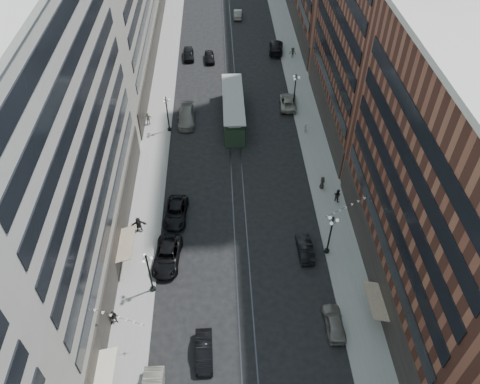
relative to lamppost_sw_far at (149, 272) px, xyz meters
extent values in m
plane|color=black|center=(9.20, 32.00, -3.10)|extent=(220.00, 220.00, 0.00)
cube|color=gray|center=(-1.80, 42.00, -3.02)|extent=(4.00, 180.00, 0.15)
cube|color=gray|center=(20.20, 42.00, -3.02)|extent=(4.00, 180.00, 0.15)
cube|color=#2D2D33|center=(8.50, 42.00, -3.09)|extent=(0.12, 180.00, 0.02)
cube|color=#2D2D33|center=(9.90, 42.00, -3.09)|extent=(0.12, 180.00, 0.02)
cube|color=#9B9689|center=(-7.80, 5.00, 10.90)|extent=(8.00, 36.00, 28.00)
cube|color=brown|center=(26.20, 0.00, 8.90)|extent=(8.00, 30.00, 24.00)
cylinder|color=black|center=(0.00, 0.00, -2.80)|extent=(0.56, 0.56, 0.30)
cylinder|color=black|center=(0.00, 0.00, -0.35)|extent=(0.18, 0.18, 5.20)
sphere|color=black|center=(0.00, 0.00, 2.45)|extent=(0.24, 0.24, 0.24)
sphere|color=white|center=(0.45, 0.00, 2.05)|extent=(0.36, 0.36, 0.36)
sphere|color=white|center=(-0.22, 0.39, 2.05)|extent=(0.36, 0.36, 0.36)
sphere|color=white|center=(-0.22, -0.39, 2.05)|extent=(0.36, 0.36, 0.36)
cylinder|color=black|center=(0.00, 27.00, -2.80)|extent=(0.56, 0.56, 0.30)
cylinder|color=black|center=(0.00, 27.00, -0.35)|extent=(0.18, 0.18, 5.20)
sphere|color=black|center=(0.00, 27.00, 2.45)|extent=(0.24, 0.24, 0.24)
sphere|color=white|center=(0.45, 27.00, 2.05)|extent=(0.36, 0.36, 0.36)
sphere|color=white|center=(-0.22, 27.39, 2.05)|extent=(0.36, 0.36, 0.36)
sphere|color=white|center=(-0.22, 26.61, 2.05)|extent=(0.36, 0.36, 0.36)
cylinder|color=black|center=(18.40, 4.00, -2.80)|extent=(0.56, 0.56, 0.30)
cylinder|color=black|center=(18.40, 4.00, -0.35)|extent=(0.18, 0.18, 5.20)
sphere|color=black|center=(18.40, 4.00, 2.45)|extent=(0.24, 0.24, 0.24)
sphere|color=white|center=(18.85, 4.00, 2.05)|extent=(0.36, 0.36, 0.36)
sphere|color=white|center=(18.18, 4.39, 2.05)|extent=(0.36, 0.36, 0.36)
sphere|color=white|center=(18.18, 3.61, 2.05)|extent=(0.36, 0.36, 0.36)
cylinder|color=black|center=(18.40, 32.00, -2.80)|extent=(0.56, 0.56, 0.30)
cylinder|color=black|center=(18.40, 32.00, -0.35)|extent=(0.18, 0.18, 5.20)
sphere|color=black|center=(18.40, 32.00, 2.45)|extent=(0.24, 0.24, 0.24)
sphere|color=white|center=(18.85, 32.00, 2.05)|extent=(0.36, 0.36, 0.36)
sphere|color=white|center=(18.18, 32.39, 2.05)|extent=(0.36, 0.36, 0.36)
sphere|color=white|center=(18.18, 31.61, 2.05)|extent=(0.36, 0.36, 0.36)
cube|color=#233725|center=(9.20, 29.36, -1.67)|extent=(2.75, 13.19, 2.86)
cube|color=gray|center=(9.20, 29.36, 0.09)|extent=(1.76, 12.09, 0.66)
cube|color=gray|center=(9.20, 29.36, 0.53)|extent=(2.97, 13.41, 0.16)
cylinder|color=black|center=(9.20, 24.41, -2.71)|extent=(2.53, 0.77, 0.77)
cylinder|color=black|center=(9.20, 34.30, -2.71)|extent=(2.53, 0.77, 0.77)
imported|color=black|center=(1.23, 3.68, -2.29)|extent=(3.19, 6.02, 1.61)
imported|color=#69655D|center=(17.42, -4.90, -2.36)|extent=(1.76, 4.32, 1.47)
imported|color=black|center=(5.22, -7.22, -2.38)|extent=(1.62, 4.38, 1.43)
imported|color=black|center=(-3.23, -3.59, -2.06)|extent=(0.92, 0.60, 1.77)
imported|color=black|center=(1.83, 10.11, -2.34)|extent=(2.85, 5.57, 1.50)
imported|color=slate|center=(2.40, 29.19, -2.24)|extent=(2.44, 5.94, 1.72)
imported|color=black|center=(2.06, 48.35, -2.32)|extent=(2.10, 4.64, 1.55)
imported|color=black|center=(16.00, 4.11, -2.40)|extent=(1.59, 4.27, 1.39)
imported|color=gray|center=(17.60, 32.50, -2.35)|extent=(2.90, 5.53, 1.49)
imported|color=black|center=(17.60, 50.05, -2.24)|extent=(3.04, 6.10, 1.70)
imported|color=black|center=(5.73, 47.21, -2.40)|extent=(1.87, 4.19, 1.40)
imported|color=slate|center=(11.40, 64.73, -2.36)|extent=(1.81, 4.55, 1.47)
imported|color=black|center=(-2.21, 8.11, -1.99)|extent=(1.84, 0.80, 1.92)
imported|color=#A49E88|center=(-3.05, 28.64, -1.98)|extent=(1.18, 0.63, 1.94)
imported|color=black|center=(20.98, 11.74, -2.04)|extent=(0.96, 0.96, 1.81)
imported|color=#BFB29E|center=(19.25, 25.67, -2.19)|extent=(0.64, 0.54, 1.51)
imported|color=black|center=(20.25, 47.47, -2.06)|extent=(1.22, 0.70, 1.77)
imported|color=black|center=(19.59, 14.07, -2.08)|extent=(0.60, 0.91, 1.73)
camera|label=1|loc=(7.48, -27.56, 36.89)|focal=35.00mm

